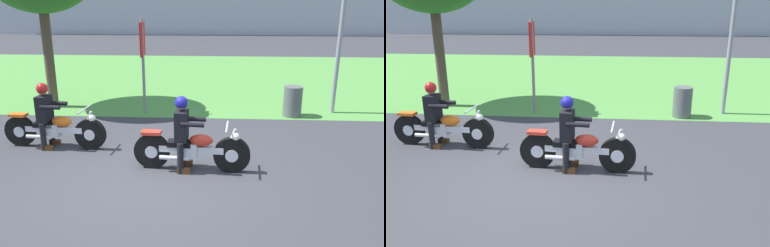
{
  "view_description": "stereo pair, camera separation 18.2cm",
  "coord_description": "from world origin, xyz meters",
  "views": [
    {
      "loc": [
        1.08,
        -6.23,
        3.07
      ],
      "look_at": [
        0.65,
        0.71,
        0.85
      ],
      "focal_mm": 36.54,
      "sensor_mm": 36.0,
      "label": 1
    },
    {
      "loc": [
        1.26,
        -6.21,
        3.07
      ],
      "look_at": [
        0.65,
        0.71,
        0.85
      ],
      "focal_mm": 36.54,
      "sensor_mm": 36.0,
      "label": 2
    }
  ],
  "objects": [
    {
      "name": "sign_banner",
      "position": [
        -0.89,
        4.26,
        1.72
      ],
      "size": [
        0.08,
        0.6,
        2.6
      ],
      "color": "gray",
      "rests_on": "ground"
    },
    {
      "name": "trash_can",
      "position": [
        3.18,
        4.21,
        0.41
      ],
      "size": [
        0.5,
        0.5,
        0.83
      ],
      "primitive_type": "cylinder",
      "color": "#595E5B",
      "rests_on": "ground"
    },
    {
      "name": "motorcycle_lead",
      "position": [
        0.66,
        0.51,
        0.41
      ],
      "size": [
        2.18,
        0.66,
        0.9
      ],
      "rotation": [
        0.0,
        0.0,
        -0.07
      ],
      "color": "black",
      "rests_on": "ground"
    },
    {
      "name": "rider_lead",
      "position": [
        0.49,
        0.52,
        0.83
      ],
      "size": [
        0.57,
        0.48,
        1.42
      ],
      "rotation": [
        0.0,
        0.0,
        -0.07
      ],
      "color": "black",
      "rests_on": "ground"
    },
    {
      "name": "ground",
      "position": [
        0.0,
        0.0,
        0.0
      ],
      "size": [
        120.0,
        120.0,
        0.0
      ],
      "primitive_type": "plane",
      "color": "#38383D"
    },
    {
      "name": "motorcycle_follow",
      "position": [
        -2.34,
        1.49,
        0.4
      ],
      "size": [
        2.26,
        0.66,
        0.89
      ],
      "rotation": [
        0.0,
        0.0,
        -0.07
      ],
      "color": "black",
      "rests_on": "ground"
    },
    {
      "name": "rider_follow",
      "position": [
        -2.51,
        1.51,
        0.83
      ],
      "size": [
        0.57,
        0.48,
        1.42
      ],
      "rotation": [
        0.0,
        0.0,
        -0.07
      ],
      "color": "black",
      "rests_on": "ground"
    },
    {
      "name": "grass_verge",
      "position": [
        0.0,
        9.84,
        0.0
      ],
      "size": [
        60.0,
        12.0,
        0.01
      ],
      "primitive_type": "cube",
      "color": "#549342",
      "rests_on": "ground"
    }
  ]
}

